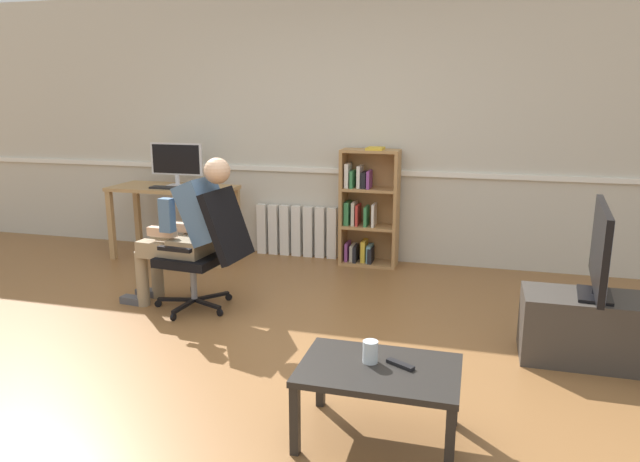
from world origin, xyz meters
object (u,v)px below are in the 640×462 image
keyboard (168,188)px  imac_monitor (176,161)px  person_seated (187,229)px  computer_mouse (196,188)px  spare_remote (400,364)px  tv_screen (600,250)px  computer_desk (174,197)px  radiator (297,231)px  drinking_glass (370,352)px  bookshelf (367,210)px  office_chair (208,246)px  coffee_table (379,376)px  tv_stand (591,329)px

keyboard → imac_monitor: bearing=94.1°
keyboard → person_seated: (0.83, -1.17, -0.11)m
computer_mouse → spare_remote: bearing=-47.0°
computer_mouse → tv_screen: (3.47, -1.39, -0.03)m
computer_desk → radiator: size_ratio=1.46×
keyboard → radiator: 1.39m
drinking_glass → radiator: bearing=113.8°
imac_monitor → radiator: (1.20, 0.31, -0.74)m
person_seated → drinking_glass: person_seated is taller
computer_desk → person_seated: bearing=-56.8°
imac_monitor → person_seated: 1.67m
bookshelf → spare_remote: size_ratio=7.91×
computer_desk → drinking_glass: size_ratio=11.48×
office_chair → coffee_table: bearing=53.6°
person_seated → coffee_table: person_seated is taller
imac_monitor → tv_stand: 4.18m
office_chair → spare_remote: size_ratio=6.56×
coffee_table → person_seated: bearing=141.3°
bookshelf → person_seated: bearing=-125.2°
bookshelf → person_seated: size_ratio=0.97×
computer_desk → drinking_glass: (2.58, -2.69, -0.20)m
office_chair → imac_monitor: bearing=-139.0°
keyboard → tv_stand: 4.04m
tv_screen → coffee_table: 1.74m
computer_desk → coffee_table: (2.63, -2.73, -0.30)m
office_chair → tv_screen: bearing=91.2°
imac_monitor → computer_mouse: imac_monitor is taller
computer_desk → office_chair: bearing=-52.1°
computer_desk → imac_monitor: size_ratio=2.21×
drinking_glass → office_chair: bearing=138.5°
keyboard → coffee_table: bearing=-44.9°
imac_monitor → tv_stand: bearing=-22.8°
keyboard → office_chair: (1.00, -1.19, -0.24)m
keyboard → spare_remote: (2.70, -2.55, -0.37)m
radiator → person_seated: (-0.36, -1.70, 0.38)m
drinking_glass → coffee_table: bearing=-37.8°
person_seated → coffee_table: size_ratio=1.57×
radiator → office_chair: office_chair is taller
office_chair → radiator: bearing=178.9°
person_seated → computer_mouse: bearing=-150.9°
tv_stand → spare_remote: 1.61m
imac_monitor → spare_remote: imac_monitor is taller
tv_stand → coffee_table: tv_stand is taller
keyboard → spare_remote: keyboard is taller
tv_screen → coffee_table: (-1.17, -1.22, -0.41)m
imac_monitor → bookshelf: 2.04m
office_chair → tv_screen: size_ratio=1.09×
tv_stand → office_chair: bearing=176.2°
keyboard → office_chair: 1.57m
imac_monitor → person_seated: person_seated is taller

